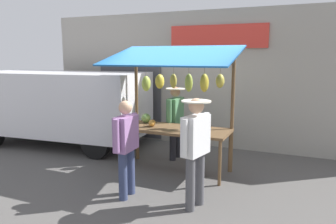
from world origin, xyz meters
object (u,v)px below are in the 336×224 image
object	(u,v)px
vendor_with_sunhat	(175,117)
shopper_in_grey_tee	(126,142)
shopper_in_striped_shirt	(196,144)
parked_van	(56,101)
market_stall	(174,94)

from	to	relation	value
vendor_with_sunhat	shopper_in_grey_tee	bearing A→B (deg)	2.28
shopper_in_striped_shirt	parked_van	bearing A→B (deg)	77.66
shopper_in_grey_tee	shopper_in_striped_shirt	size ratio (longest dim) A/B	0.95
shopper_in_grey_tee	parked_van	bearing A→B (deg)	55.42
parked_van	market_stall	bearing A→B (deg)	164.79
vendor_with_sunhat	shopper_in_striped_shirt	world-z (taller)	shopper_in_striped_shirt
market_stall	vendor_with_sunhat	xyz separation A→B (m)	(0.26, -0.69, -0.59)
shopper_in_grey_tee	market_stall	bearing A→B (deg)	-9.77
shopper_in_grey_tee	parked_van	distance (m)	4.04
shopper_in_grey_tee	parked_van	size ratio (longest dim) A/B	0.35
shopper_in_striped_shirt	shopper_in_grey_tee	bearing A→B (deg)	106.13
parked_van	shopper_in_grey_tee	bearing A→B (deg)	142.64
market_stall	shopper_in_striped_shirt	bearing A→B (deg)	123.47
market_stall	parked_van	xyz separation A→B (m)	(3.60, -0.66, -0.43)
shopper_in_grey_tee	shopper_in_striped_shirt	world-z (taller)	shopper_in_striped_shirt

